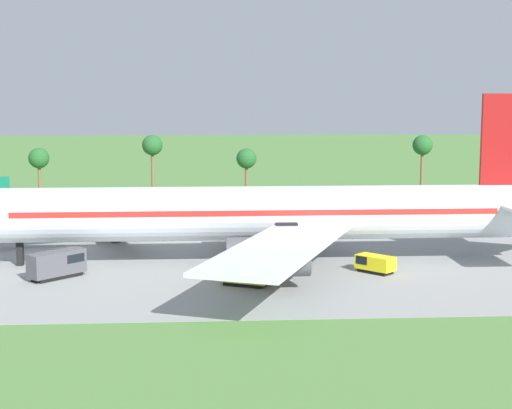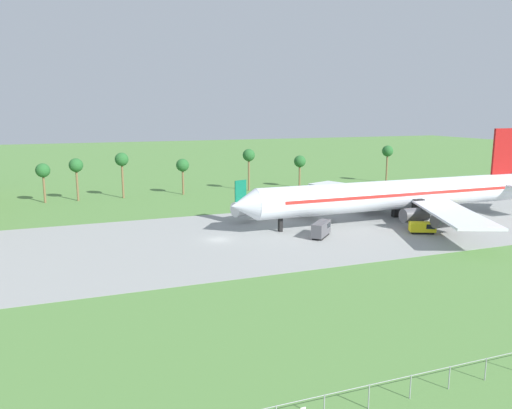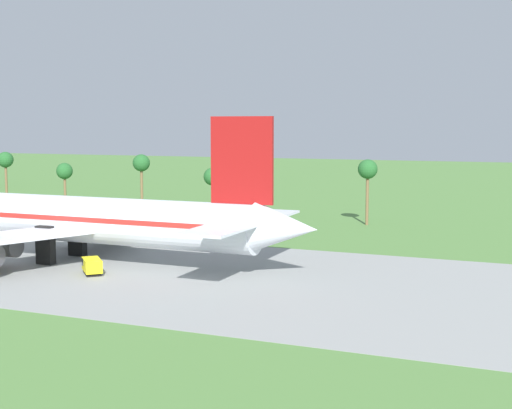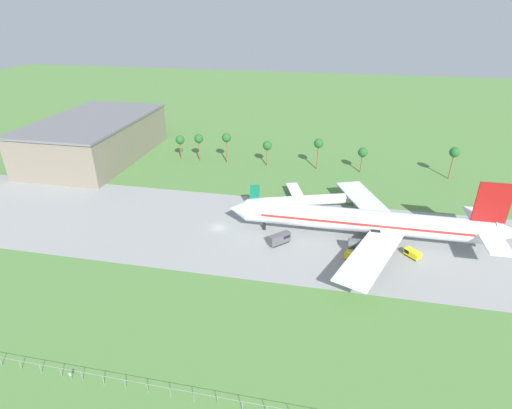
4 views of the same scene
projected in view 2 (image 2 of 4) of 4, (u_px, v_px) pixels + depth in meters
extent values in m
plane|color=#517F3D|center=(219.00, 240.00, 91.65)|extent=(600.00, 600.00, 0.00)
cube|color=gray|center=(219.00, 240.00, 91.65)|extent=(320.00, 44.00, 0.02)
cylinder|color=silver|center=(396.00, 195.00, 106.05)|extent=(63.80, 6.18, 6.18)
cone|color=silver|center=(244.00, 205.00, 94.04)|extent=(4.95, 6.06, 6.06)
cube|color=red|center=(396.00, 192.00, 105.96)|extent=(54.23, 6.31, 0.62)
cube|color=maroon|center=(507.00, 151.00, 114.99)|extent=(8.04, 0.50, 10.51)
cube|color=silver|center=(505.00, 183.00, 116.48)|extent=(5.57, 24.74, 0.30)
cube|color=silver|center=(450.00, 212.00, 93.52)|extent=(18.29, 29.84, 0.44)
cube|color=silver|center=(364.00, 189.00, 120.09)|extent=(18.29, 29.84, 0.44)
cylinder|color=#4C4C51|center=(415.00, 215.00, 99.48)|extent=(5.57, 2.78, 2.78)
cylinder|color=#4C4C51|center=(446.00, 220.00, 94.67)|extent=(5.57, 2.78, 2.78)
cylinder|color=#4C4C51|center=(372.00, 202.00, 113.11)|extent=(5.57, 2.78, 2.78)
cylinder|color=#4C4C51|center=(366.00, 197.00, 119.66)|extent=(5.57, 2.78, 2.78)
cube|color=black|center=(280.00, 219.00, 97.28)|extent=(0.70, 0.90, 5.14)
cube|color=black|center=(418.00, 211.00, 104.63)|extent=(2.40, 1.20, 5.14)
cube|color=black|center=(398.00, 205.00, 110.88)|extent=(2.40, 1.20, 5.14)
cylinder|color=white|center=(291.00, 201.00, 113.60)|extent=(31.31, 13.27, 3.20)
cube|color=#0F6647|center=(241.00, 191.00, 103.89)|extent=(2.80, 1.15, 4.48)
cube|color=white|center=(291.00, 202.00, 113.66)|extent=(12.85, 28.49, 0.24)
cube|color=black|center=(290.00, 208.00, 113.88)|extent=(2.06, 3.11, 3.04)
cube|color=black|center=(422.00, 232.00, 96.21)|extent=(4.52, 3.38, 0.40)
cube|color=yellow|center=(422.00, 227.00, 96.01)|extent=(5.27, 3.87, 1.82)
cube|color=black|center=(430.00, 226.00, 95.86)|extent=(2.41, 2.57, 0.90)
cube|color=black|center=(462.00, 221.00, 105.70)|extent=(3.73, 3.80, 0.40)
cube|color=yellow|center=(463.00, 217.00, 105.52)|extent=(4.31, 4.39, 1.51)
cube|color=black|center=(457.00, 216.00, 105.96)|extent=(2.48, 2.46, 0.90)
cube|color=black|center=(321.00, 236.00, 93.42)|extent=(5.00, 5.02, 0.40)
cube|color=#4C4C51|center=(321.00, 229.00, 93.14)|extent=(5.80, 5.82, 2.51)
cube|color=black|center=(324.00, 225.00, 94.61)|extent=(2.98, 2.98, 0.90)
cylinder|color=gray|center=(324.00, 407.00, 38.16)|extent=(0.10, 0.10, 2.10)
cylinder|color=gray|center=(369.00, 397.00, 39.56)|extent=(0.10, 0.10, 2.10)
cylinder|color=gray|center=(410.00, 387.00, 40.95)|extent=(0.10, 0.10, 2.10)
cylinder|color=gray|center=(449.00, 378.00, 42.35)|extent=(0.10, 0.10, 2.10)
cylinder|color=gray|center=(486.00, 369.00, 43.75)|extent=(0.10, 0.10, 2.10)
cylinder|color=gray|center=(411.00, 376.00, 40.76)|extent=(80.00, 0.06, 0.06)
cylinder|color=brown|center=(249.00, 174.00, 146.83)|extent=(0.56, 0.56, 9.90)
sphere|color=#235B28|center=(249.00, 155.00, 145.79)|extent=(3.60, 3.60, 3.60)
cylinder|color=brown|center=(123.00, 180.00, 134.18)|extent=(0.56, 0.56, 9.91)
sphere|color=#235B28|center=(122.00, 159.00, 133.14)|extent=(3.60, 3.60, 3.60)
cylinder|color=brown|center=(44.00, 188.00, 127.52)|extent=(0.56, 0.56, 7.78)
sphere|color=#235B28|center=(43.00, 170.00, 126.68)|extent=(3.60, 3.60, 3.60)
cylinder|color=brown|center=(300.00, 175.00, 152.84)|extent=(0.56, 0.56, 7.49)
sphere|color=#235B28|center=(300.00, 161.00, 152.03)|extent=(3.60, 3.60, 3.60)
cylinder|color=brown|center=(183.00, 181.00, 140.13)|extent=(0.56, 0.56, 7.71)
sphere|color=#235B28|center=(183.00, 165.00, 139.30)|extent=(3.60, 3.60, 3.60)
cylinder|color=brown|center=(387.00, 168.00, 163.71)|extent=(0.56, 0.56, 9.73)
sphere|color=#235B28|center=(388.00, 151.00, 162.70)|extent=(3.60, 3.60, 3.60)
cylinder|color=brown|center=(77.00, 184.00, 130.23)|extent=(0.56, 0.56, 8.78)
sphere|color=#235B28|center=(76.00, 165.00, 129.30)|extent=(3.60, 3.60, 3.60)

